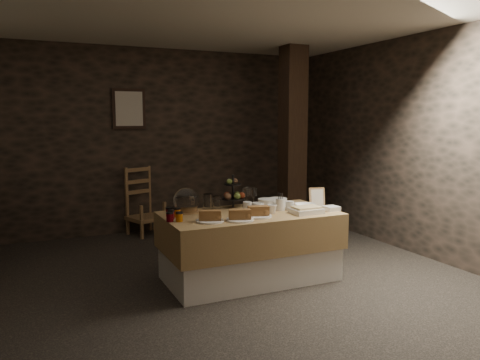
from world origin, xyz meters
name	(u,v)px	position (x,y,z in m)	size (l,w,h in m)	color
ground_plane	(201,287)	(0.00, 0.00, 0.00)	(5.50, 5.00, 0.01)	black
room_shell	(199,125)	(0.00, 0.00, 1.56)	(5.52, 5.02, 2.60)	black
buffet_table	(250,241)	(0.54, 0.03, 0.39)	(1.73, 0.92, 0.68)	silver
chair	(145,204)	(0.01, 2.34, 0.42)	(0.56, 0.55, 0.73)	brown
timber_column	(292,141)	(1.92, 1.55, 1.30)	(0.30, 0.30, 2.60)	black
framed_picture	(129,109)	(-0.15, 2.47, 1.75)	(0.45, 0.04, 0.55)	black
plate_stack_a	(267,204)	(0.81, 0.17, 0.73)	(0.19, 0.19, 0.10)	white
plate_stack_b	(278,202)	(0.97, 0.24, 0.73)	(0.20, 0.20, 0.09)	white
cutlery_holder	(280,204)	(0.88, 0.02, 0.74)	(0.10, 0.10, 0.12)	white
cup_a	(258,207)	(0.62, 0.02, 0.73)	(0.12, 0.12, 0.10)	white
cup_b	(272,209)	(0.72, -0.09, 0.73)	(0.10, 0.10, 0.09)	white
mug_c	(247,206)	(0.56, 0.12, 0.73)	(0.09, 0.09, 0.10)	white
mug_d	(290,206)	(0.98, -0.01, 0.73)	(0.08, 0.08, 0.09)	white
bowl	(305,206)	(1.15, -0.03, 0.71)	(0.22, 0.22, 0.05)	white
cake_dome	(186,202)	(-0.03, 0.32, 0.79)	(0.26, 0.26, 0.26)	brown
fruit_stand	(234,195)	(0.51, 0.36, 0.82)	(0.25, 0.25, 0.35)	black
bread_platter_left	(210,217)	(0.03, -0.18, 0.72)	(0.26, 0.26, 0.11)	white
bread_platter_center	(240,216)	(0.30, -0.26, 0.72)	(0.26, 0.26, 0.11)	white
bread_platter_right	(258,213)	(0.53, -0.18, 0.72)	(0.26, 0.26, 0.11)	white
jam_jars	(173,215)	(-0.24, 0.06, 0.72)	(0.18, 0.32, 0.07)	#5D030F
tart_dish	(306,210)	(1.04, -0.23, 0.72)	(0.30, 0.22, 0.07)	white
square_dish	(331,208)	(1.35, -0.21, 0.71)	(0.14, 0.14, 0.04)	white
menu_frame	(317,198)	(1.35, 0.06, 0.77)	(0.17, 0.02, 0.22)	brown
storage_jar_a	(208,202)	(0.22, 0.37, 0.76)	(0.10, 0.10, 0.16)	white
storage_jar_b	(217,203)	(0.31, 0.33, 0.75)	(0.09, 0.09, 0.14)	white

